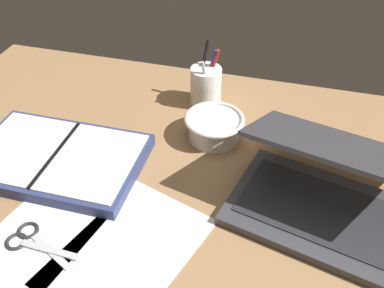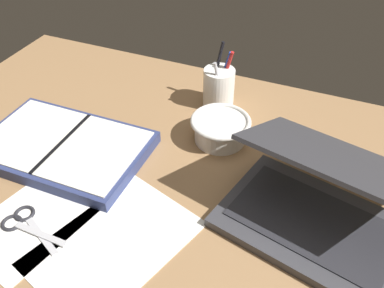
# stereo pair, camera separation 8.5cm
# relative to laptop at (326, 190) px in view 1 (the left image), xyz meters

# --- Properties ---
(desk_top) EXTENTS (1.40, 1.00, 0.02)m
(desk_top) POSITION_rel_laptop_xyz_m (-0.25, -0.06, -0.06)
(desk_top) COLOR #936D47
(desk_top) RESTS_ON ground
(laptop) EXTENTS (0.37, 0.34, 0.16)m
(laptop) POSITION_rel_laptop_xyz_m (0.00, 0.00, 0.00)
(laptop) COLOR #38383D
(laptop) RESTS_ON desk_top
(bowl) EXTENTS (0.13, 0.13, 0.06)m
(bowl) POSITION_rel_laptop_xyz_m (-0.24, 0.15, -0.02)
(bowl) COLOR silver
(bowl) RESTS_ON desk_top
(pen_cup) EXTENTS (0.08, 0.08, 0.16)m
(pen_cup) POSITION_rel_laptop_xyz_m (-0.30, 0.28, 0.00)
(pen_cup) COLOR white
(pen_cup) RESTS_ON desk_top
(planner) EXTENTS (0.36, 0.23, 0.03)m
(planner) POSITION_rel_laptop_xyz_m (-0.54, -0.02, -0.03)
(planner) COLOR navy
(planner) RESTS_ON desk_top
(scissors) EXTENTS (0.14, 0.08, 0.01)m
(scissors) POSITION_rel_laptop_xyz_m (-0.49, -0.22, -0.04)
(scissors) COLOR #B7B7BC
(scissors) RESTS_ON desk_top
(paper_sheet_front) EXTENTS (0.27, 0.33, 0.00)m
(paper_sheet_front) POSITION_rel_laptop_xyz_m (-0.32, -0.19, -0.05)
(paper_sheet_front) COLOR white
(paper_sheet_front) RESTS_ON desk_top
(paper_sheet_beside_planner) EXTENTS (0.22, 0.30, 0.00)m
(paper_sheet_beside_planner) POSITION_rel_laptop_xyz_m (-0.48, -0.18, -0.05)
(paper_sheet_beside_planner) COLOR white
(paper_sheet_beside_planner) RESTS_ON desk_top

